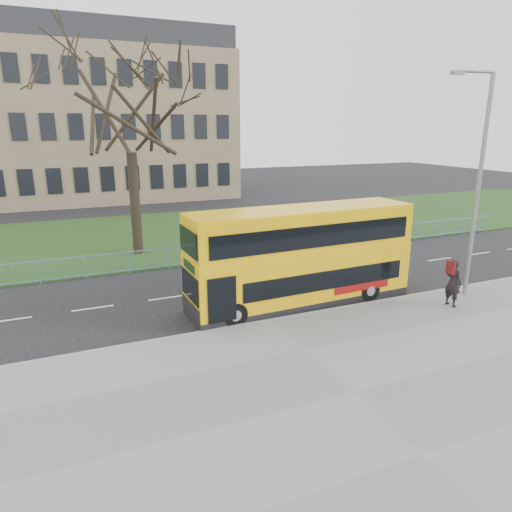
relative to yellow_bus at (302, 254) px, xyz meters
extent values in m
plane|color=black|center=(-1.93, 0.22, -2.09)|extent=(120.00, 120.00, 0.00)
cube|color=slate|center=(-1.93, -6.53, -2.03)|extent=(80.00, 10.50, 0.12)
cube|color=gray|center=(-1.93, -1.33, -2.02)|extent=(80.00, 0.20, 0.14)
cube|color=#1F3B15|center=(-1.93, 14.52, -2.05)|extent=(80.00, 15.40, 0.08)
cube|color=#7A6A4D|center=(-6.93, 35.22, 4.91)|extent=(30.00, 15.00, 14.00)
cube|color=yellow|center=(0.00, 0.01, -0.90)|extent=(9.37, 2.56, 1.73)
cube|color=yellow|center=(0.00, 0.01, 0.11)|extent=(9.37, 2.56, 0.30)
cube|color=yellow|center=(0.00, 0.01, 1.03)|extent=(9.32, 2.52, 1.55)
cube|color=black|center=(0.57, -1.08, -0.84)|extent=(7.16, 0.31, 0.75)
cube|color=black|center=(0.04, -1.08, 0.95)|extent=(8.54, 0.36, 0.84)
cylinder|color=black|center=(-3.28, -1.11, -1.63)|extent=(0.93, 0.28, 0.92)
cylinder|color=black|center=(2.73, -0.88, -1.63)|extent=(0.93, 0.28, 0.92)
imported|color=black|center=(5.23, -2.84, -1.01)|extent=(0.54, 0.75, 1.93)
cylinder|color=gray|center=(6.80, -2.06, 2.45)|extent=(0.18, 0.18, 8.83)
cylinder|color=gray|center=(6.04, -1.95, 6.86)|extent=(1.54, 0.34, 0.11)
cube|color=gray|center=(5.27, -1.83, 6.81)|extent=(0.52, 0.27, 0.13)
camera|label=1|loc=(-8.52, -15.42, 4.89)|focal=32.00mm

